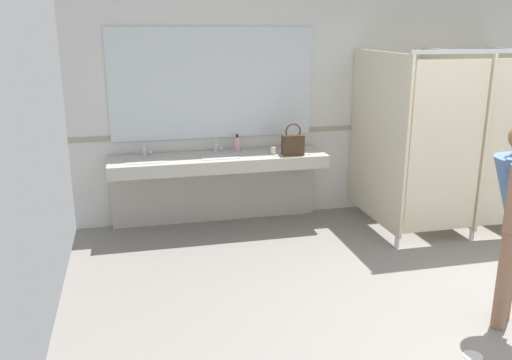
% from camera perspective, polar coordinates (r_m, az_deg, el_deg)
% --- Properties ---
extents(wall_back, '(7.59, 0.12, 2.63)m').
position_cam_1_polar(wall_back, '(7.01, 13.26, 7.80)').
color(wall_back, silver).
rests_on(wall_back, ground_plane).
extents(wall_back_tile_band, '(7.59, 0.01, 0.06)m').
position_cam_1_polar(wall_back_tile_band, '(7.00, 13.35, 5.57)').
color(wall_back_tile_band, '#9E937F').
rests_on(wall_back_tile_band, wall_back).
extents(vanity_counter, '(2.44, 0.59, 0.97)m').
position_cam_1_polar(vanity_counter, '(6.23, -4.08, 0.78)').
color(vanity_counter, '#B2ADA3').
rests_on(vanity_counter, ground_plane).
extents(mirror_panel, '(2.34, 0.02, 1.25)m').
position_cam_1_polar(mirror_panel, '(6.25, -4.59, 10.15)').
color(mirror_panel, silver).
rests_on(mirror_panel, wall_back).
extents(bathroom_stalls, '(1.85, 1.39, 2.05)m').
position_cam_1_polar(bathroom_stalls, '(6.47, 20.59, 4.31)').
color(bathroom_stalls, beige).
rests_on(bathroom_stalls, ground_plane).
extents(handbag, '(0.24, 0.13, 0.36)m').
position_cam_1_polar(handbag, '(6.10, 3.93, 3.83)').
color(handbag, '#3F2D1E').
rests_on(handbag, vanity_counter).
extents(soap_dispenser, '(0.07, 0.07, 0.20)m').
position_cam_1_polar(soap_dispenser, '(6.28, -2.01, 3.84)').
color(soap_dispenser, '#D899B2').
rests_on(soap_dispenser, vanity_counter).
extents(paper_cup, '(0.07, 0.07, 0.09)m').
position_cam_1_polar(paper_cup, '(6.13, 1.88, 3.14)').
color(paper_cup, beige).
rests_on(paper_cup, vanity_counter).
extents(floor_drain_cover, '(0.14, 0.14, 0.01)m').
position_cam_1_polar(floor_drain_cover, '(4.34, 21.99, -16.87)').
color(floor_drain_cover, '#B7BABF').
rests_on(floor_drain_cover, ground_plane).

